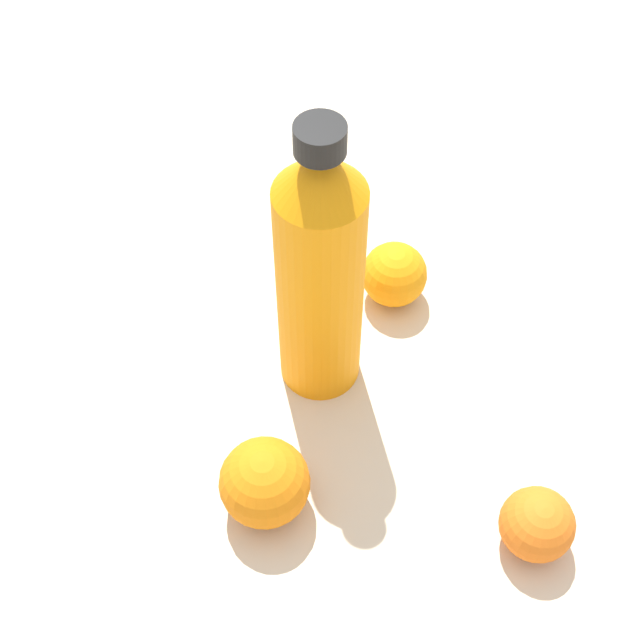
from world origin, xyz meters
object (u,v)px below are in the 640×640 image
water_bottle (320,273)px  orange_0 (265,483)px  orange_1 (537,524)px  orange_2 (394,274)px

water_bottle → orange_0: bearing=55.5°
orange_0 → orange_1: size_ratio=1.24×
orange_1 → orange_2: bearing=165.8°
orange_2 → water_bottle: bearing=-75.5°
orange_2 → orange_1: bearing=-14.2°
water_bottle → orange_1: (0.26, 0.04, -0.12)m
water_bottle → orange_2: bearing=-146.1°
orange_0 → orange_1: 0.24m
orange_0 → orange_1: bearing=45.8°
orange_0 → orange_1: (0.17, 0.17, -0.01)m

